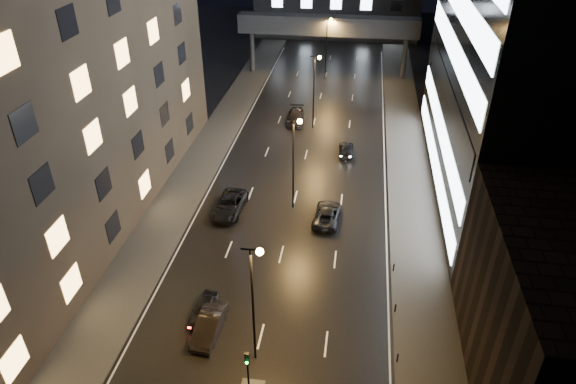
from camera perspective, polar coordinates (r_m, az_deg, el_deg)
name	(u,v)px	position (r m, az deg, el deg)	size (l,w,h in m)	color
ground	(306,154)	(64.50, 2.03, 4.19)	(160.00, 160.00, 0.00)	black
sidewalk_left	(198,166)	(62.61, -9.96, 2.85)	(5.00, 110.00, 0.15)	#383533
sidewalk_right	(410,182)	(60.16, 13.38, 1.13)	(5.00, 110.00, 0.15)	#383533
building_left	(23,14)	(50.73, -27.41, 17.19)	(15.00, 48.00, 40.00)	#2D2319
building_right_low	(563,318)	(37.93, 28.28, -12.21)	(10.00, 18.00, 12.00)	black
skybridge	(328,26)	(89.61, 4.46, 17.89)	(30.00, 3.00, 10.00)	#333335
traffic_signal_near	(248,369)	(34.83, -4.50, -18.99)	(0.28, 0.34, 4.40)	black
streetlight_near	(255,291)	(34.69, -3.73, -10.96)	(1.45, 0.50, 10.15)	black
streetlight_mid_a	(295,153)	(50.91, 0.78, 4.40)	(1.45, 0.50, 10.15)	black
streetlight_mid_b	(315,83)	(69.14, 3.05, 12.03)	(1.45, 0.50, 10.15)	black
streetlight_far	(327,41)	(88.14, 4.41, 16.42)	(1.45, 0.50, 10.15)	black
car_away_a	(204,309)	(42.22, -9.32, -12.72)	(1.60, 3.98, 1.36)	black
car_away_b	(209,325)	(40.81, -8.76, -14.39)	(1.68, 4.82, 1.59)	black
car_away_c	(230,205)	(53.44, -6.51, -1.43)	(2.73, 5.93, 1.65)	black
car_away_d	(296,117)	(72.94, 0.87, 8.35)	(2.26, 5.56, 1.61)	black
car_toward_a	(327,214)	(52.02, 4.38, -2.44)	(2.47, 5.36, 1.49)	black
car_toward_b	(346,149)	(64.77, 6.50, 4.77)	(1.83, 4.50, 1.31)	black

